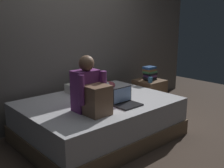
{
  "coord_description": "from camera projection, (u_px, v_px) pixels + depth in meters",
  "views": [
    {
      "loc": [
        -2.32,
        -2.34,
        1.58
      ],
      "look_at": [
        -0.14,
        0.1,
        0.78
      ],
      "focal_mm": 42.62,
      "sensor_mm": 36.0,
      "label": 1
    }
  ],
  "objects": [
    {
      "name": "nightstand",
      "position": [
        149.0,
        96.0,
        4.59
      ],
      "size": [
        0.44,
        0.46,
        0.57
      ],
      "color": "brown",
      "rests_on": "ground_plane"
    },
    {
      "name": "clothes_pile",
      "position": [
        102.0,
        85.0,
        4.11
      ],
      "size": [
        0.36,
        0.33,
        0.12
      ],
      "color": "#8E3D47",
      "rests_on": "bed"
    },
    {
      "name": "person_sitting",
      "position": [
        90.0,
        91.0,
        3.04
      ],
      "size": [
        0.39,
        0.44,
        0.65
      ],
      "color": "#75337A",
      "rests_on": "bed"
    },
    {
      "name": "pillow",
      "position": [
        87.0,
        87.0,
        3.94
      ],
      "size": [
        0.56,
        0.36,
        0.13
      ],
      "primitive_type": "cube",
      "color": "silver",
      "rests_on": "bed"
    },
    {
      "name": "laptop",
      "position": [
        126.0,
        101.0,
        3.32
      ],
      "size": [
        0.32,
        0.23,
        0.22
      ],
      "color": "black",
      "rests_on": "bed"
    },
    {
      "name": "wall_back",
      "position": [
        71.0,
        34.0,
        4.12
      ],
      "size": [
        5.6,
        0.1,
        2.7
      ],
      "primitive_type": "cube",
      "color": "#605B56",
      "rests_on": "ground_plane"
    },
    {
      "name": "bed",
      "position": [
        99.0,
        119.0,
        3.6
      ],
      "size": [
        2.0,
        1.5,
        0.53
      ],
      "color": "#7A6047",
      "rests_on": "ground_plane"
    },
    {
      "name": "book_stack",
      "position": [
        150.0,
        73.0,
        4.5
      ],
      "size": [
        0.22,
        0.17,
        0.23
      ],
      "color": "black",
      "rests_on": "nightstand"
    },
    {
      "name": "ground_plane",
      "position": [
        125.0,
        140.0,
        3.57
      ],
      "size": [
        8.0,
        8.0,
        0.0
      ],
      "primitive_type": "plane",
      "color": "#47382D"
    },
    {
      "name": "mug",
      "position": [
        150.0,
        80.0,
        4.34
      ],
      "size": [
        0.08,
        0.08,
        0.09
      ],
      "primitive_type": "cylinder",
      "color": "teal",
      "rests_on": "nightstand"
    }
  ]
}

